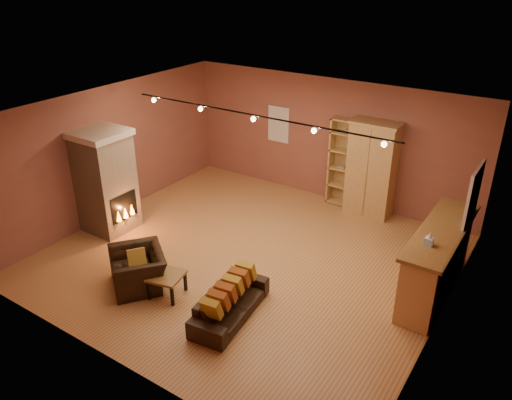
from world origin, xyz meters
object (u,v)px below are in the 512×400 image
Objects in this scene: armoire at (372,169)px; armchair at (138,263)px; bar_counter at (437,261)px; fireplace at (106,181)px; coffee_table at (166,278)px; loveseat at (230,298)px; bookcase at (348,162)px.

armoire is 5.28m from armchair.
armoire is 0.84× the size of bar_counter.
coffee_table is (2.57, -1.10, -0.72)m from fireplace.
armchair is at bearing -30.33° from fireplace.
armoire is 1.28× the size of loveseat.
loveseat is at bearing -95.63° from armoire.
armoire is at bearing 101.29° from armchair.
bar_counter is 1.52× the size of loveseat.
bookcase is 4.75m from loveseat.
loveseat is 1.81m from armchair.
armoire is at bearing -12.72° from loveseat.
bookcase is 3.18× the size of coffee_table.
fireplace is at bearing -173.74° from armchair.
loveseat is 1.20m from coffee_table.
fireplace is at bearing 156.83° from coffee_table.
bookcase reaches higher than coffee_table.
fireplace reaches higher than armoire.
coffee_table is at bearing -23.17° from fireplace.
fireplace is 0.85× the size of bar_counter.
armchair is at bearing -174.78° from coffee_table.
armchair is at bearing -148.55° from bar_counter.
loveseat is (3.77, -0.96, -0.72)m from fireplace.
fireplace is at bearing 68.64° from loveseat.
loveseat is at bearing 6.82° from coffee_table.
bookcase is 3.51m from bar_counter.
fireplace is 2.37m from armchair.
fireplace reaches higher than coffee_table.
armoire reaches higher than armchair.
fireplace is 6.42m from bar_counter.
bookcase is 1.70× the size of armchair.
loveseat is (-2.47, -2.41, -0.27)m from bar_counter.
bar_counter is at bearing -52.80° from loveseat.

